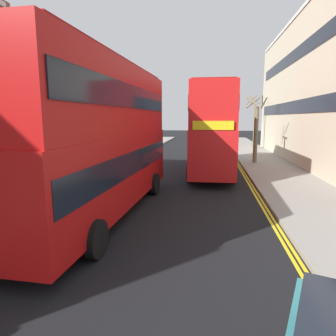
# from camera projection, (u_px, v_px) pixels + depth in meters

# --- Properties ---
(sidewalk_right) EXTENTS (4.00, 80.00, 0.14)m
(sidewalk_right) POSITION_uv_depth(u_px,v_px,m) (295.00, 188.00, 15.43)
(sidewalk_right) COLOR gray
(sidewalk_right) RESTS_ON ground
(sidewalk_left) EXTENTS (4.00, 80.00, 0.14)m
(sidewalk_left) POSITION_uv_depth(u_px,v_px,m) (61.00, 180.00, 17.22)
(sidewalk_left) COLOR gray
(sidewalk_left) RESTS_ON ground
(kerb_line_outer) EXTENTS (0.10, 56.00, 0.01)m
(kerb_line_outer) POSITION_uv_depth(u_px,v_px,m) (260.00, 197.00, 13.78)
(kerb_line_outer) COLOR yellow
(kerb_line_outer) RESTS_ON ground
(kerb_line_inner) EXTENTS (0.10, 56.00, 0.01)m
(kerb_line_inner) POSITION_uv_depth(u_px,v_px,m) (256.00, 197.00, 13.80)
(kerb_line_inner) COLOR yellow
(kerb_line_inner) RESTS_ON ground
(double_decker_bus_away) EXTENTS (3.15, 10.90, 5.64)m
(double_decker_bus_away) POSITION_uv_depth(u_px,v_px,m) (99.00, 135.00, 10.81)
(double_decker_bus_away) COLOR #B20F0F
(double_decker_bus_away) RESTS_ON ground
(double_decker_bus_oncoming) EXTENTS (2.81, 10.81, 5.64)m
(double_decker_bus_oncoming) POSITION_uv_depth(u_px,v_px,m) (212.00, 127.00, 19.76)
(double_decker_bus_oncoming) COLOR red
(double_decker_bus_oncoming) RESTS_ON ground
(street_tree_near) EXTENTS (1.58, 1.73, 5.17)m
(street_tree_near) POSITION_uv_depth(u_px,v_px,m) (256.00, 132.00, 23.37)
(street_tree_near) COLOR #6B6047
(street_tree_near) RESTS_ON sidewalk_right
(street_tree_mid) EXTENTS (1.96, 1.99, 6.18)m
(street_tree_mid) POSITION_uv_depth(u_px,v_px,m) (255.00, 124.00, 34.31)
(street_tree_mid) COLOR #6B6047
(street_tree_mid) RESTS_ON sidewalk_right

